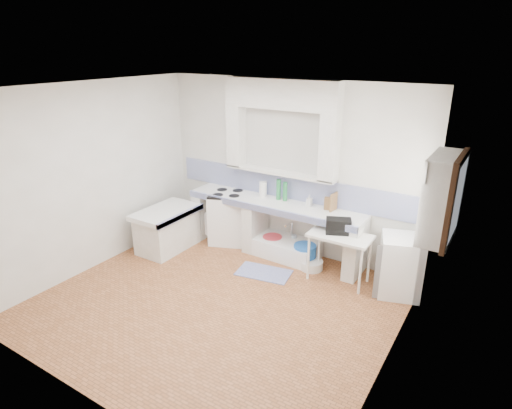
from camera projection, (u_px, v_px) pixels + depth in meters
The scene contains 36 objects.
floor at pixel (217, 303), 5.76m from camera, with size 4.50×4.50×0.00m, color #A06038.
ceiling at pixel (209, 89), 4.78m from camera, with size 4.50×4.50×0.00m, color silver.
wall_back at pixel (289, 169), 6.86m from camera, with size 4.50×4.50×0.00m, color silver.
wall_front at pixel (72, 275), 3.68m from camera, with size 4.50×4.50×0.00m, color silver.
wall_left at pixel (93, 178), 6.39m from camera, with size 4.50×4.50×0.00m, color silver.
wall_right at pixel (398, 249), 4.16m from camera, with size 4.50×4.50×0.00m, color silver.
alcove_mass at pixel (281, 94), 6.40m from camera, with size 1.90×0.25×0.45m, color silver.
window_frame at pixel (442, 198), 4.95m from camera, with size 0.35×0.86×1.06m, color #371F11.
lace_valance at pixel (434, 164), 4.89m from camera, with size 0.01×0.84×0.24m, color white.
counter_slab at pixel (274, 204), 6.86m from camera, with size 3.00×0.60×0.08m, color white.
counter_lip at pixel (265, 210), 6.64m from camera, with size 3.00×0.04×0.10m, color navy.
counter_pier_left at pixel (206, 213), 7.71m from camera, with size 0.20×0.55×0.82m, color silver.
counter_pier_mid at pixel (255, 226), 7.19m from camera, with size 0.20×0.55×0.82m, color silver.
counter_pier_right at pixel (355, 250), 6.33m from camera, with size 0.20×0.55×0.82m, color silver.
peninsula_top at pixel (166, 212), 7.09m from camera, with size 0.70×1.10×0.08m, color white.
peninsula_base at pixel (168, 231), 7.21m from camera, with size 0.60×1.00×0.62m, color silver.
peninsula_lip at pixel (181, 216), 6.93m from camera, with size 0.04×1.10×0.10m, color navy.
backsplash at pixel (288, 187), 6.96m from camera, with size 4.27×0.03×0.40m, color navy.
stove at pixel (229, 218), 7.44m from camera, with size 0.61×0.59×0.86m, color white.
sink at pixel (285, 249), 7.01m from camera, with size 1.08×0.58×0.26m, color white.
side_table at pixel (339, 258), 6.19m from camera, with size 0.88×0.49×0.04m, color white.
fridge at pixel (400, 266), 5.86m from camera, with size 0.55×0.55×0.85m, color white.
bucket_red at pixel (272, 245), 7.10m from camera, with size 0.32×0.32×0.30m, color #CD333F.
bucket_orange at pixel (287, 252), 6.89m from camera, with size 0.27×0.27×0.25m, color #DB4621.
bucket_blue at pixel (305, 255), 6.73m from camera, with size 0.35×0.35×0.33m, color blue.
basin_white at pixel (312, 265), 6.62m from camera, with size 0.35×0.35×0.14m, color white.
water_bottle_a at pixel (286, 244), 7.15m from camera, with size 0.08×0.08×0.28m, color silver.
water_bottle_b at pixel (294, 244), 7.07m from camera, with size 0.09×0.09×0.34m, color silver.
black_bag at pixel (338, 226), 6.08m from camera, with size 0.35×0.20×0.22m, color black.
green_bottle_a at pixel (279, 190), 6.91m from camera, with size 0.07×0.07×0.33m, color #237D3D.
green_bottle_b at pixel (285, 192), 6.85m from camera, with size 0.07×0.07×0.31m, color #237D3D.
knife_block at pixel (328, 203), 6.51m from camera, with size 0.10×0.08×0.19m, color olive.
cutting_board at pixel (334, 202), 6.45m from camera, with size 0.02×0.21×0.28m, color olive.
paper_towel at pixel (263, 189), 7.07m from camera, with size 0.13×0.13×0.25m, color white.
soap_bottle at pixel (309, 200), 6.66m from camera, with size 0.08×0.08×0.18m, color white.
rug at pixel (264, 273), 6.51m from camera, with size 0.80×0.46×0.01m, color navy.
Camera 1 is at (3.06, -3.90, 3.26)m, focal length 30.00 mm.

